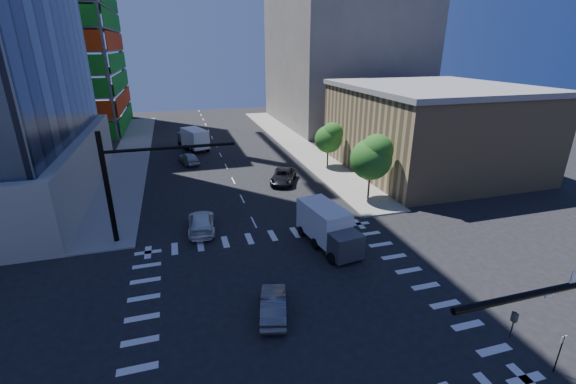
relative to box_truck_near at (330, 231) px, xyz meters
name	(u,v)px	position (x,y,z in m)	size (l,w,h in m)	color
ground	(293,301)	(-4.84, -5.85, -1.40)	(160.00, 160.00, 0.00)	black
road_markings	(293,301)	(-4.84, -5.85, -1.40)	(20.00, 20.00, 0.01)	silver
sidewalk_ne	(294,142)	(7.66, 34.15, -1.33)	(5.00, 60.00, 0.15)	gray
sidewalk_nw	(132,154)	(-17.34, 34.15, -1.33)	(5.00, 60.00, 0.15)	gray
commercial_building	(430,128)	(20.16, 16.15, 3.91)	(20.50, 22.50, 10.60)	#968057
bg_building_ne	(342,51)	(22.16, 49.15, 12.60)	(24.00, 30.00, 28.00)	#635D59
signal_mast_nw	(127,177)	(-14.84, 5.65, 4.09)	(10.20, 0.40, 9.00)	black
tree_south	(373,156)	(7.79, 8.05, 3.29)	(4.16, 4.16, 6.82)	#382316
tree_north	(330,137)	(8.09, 20.05, 2.59)	(3.54, 3.52, 5.78)	#382316
no_parking_sign	(560,350)	(5.86, -14.85, -0.02)	(0.30, 0.06, 2.20)	black
car_nb_far	(283,176)	(0.72, 15.86, -0.63)	(2.54, 5.51, 1.53)	black
car_sb_near	(201,222)	(-9.50, 5.86, -0.62)	(2.20, 5.40, 1.57)	white
car_sb_mid	(189,158)	(-9.49, 26.77, -0.61)	(1.86, 4.61, 1.57)	#ADB0B5
car_sb_cross	(273,305)	(-6.31, -6.75, -0.70)	(1.48, 4.25, 1.40)	#525358
box_truck_near	(330,231)	(0.00, 0.00, 0.00)	(3.47, 6.36, 3.16)	black
box_truck_far	(193,140)	(-8.46, 34.66, 0.05)	(4.59, 6.79, 3.28)	black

